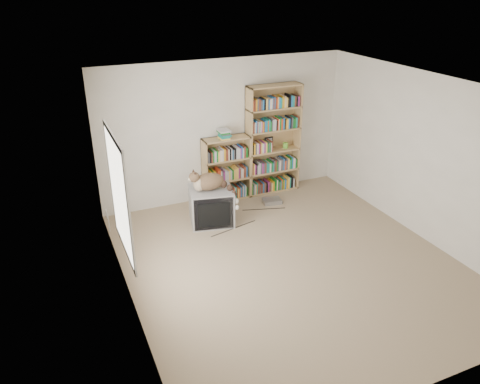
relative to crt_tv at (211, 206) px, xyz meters
name	(u,v)px	position (x,y,z in m)	size (l,w,h in m)	color
floor	(290,262)	(0.60, -1.61, -0.30)	(4.50, 5.00, 0.01)	tan
wall_back	(224,131)	(0.60, 0.89, 0.95)	(4.50, 0.02, 2.50)	white
wall_front	(436,288)	(0.60, -4.11, 0.95)	(4.50, 0.02, 2.50)	white
wall_left	(123,214)	(-1.65, -1.61, 0.95)	(0.02, 5.00, 2.50)	white
wall_right	(426,159)	(2.85, -1.61, 0.95)	(0.02, 5.00, 2.50)	white
ceiling	(299,88)	(0.60, -1.61, 2.20)	(4.50, 5.00, 0.02)	white
window	(119,196)	(-1.64, -1.41, 1.10)	(0.02, 1.22, 1.52)	white
crt_tv	(211,206)	(0.00, 0.00, 0.00)	(0.80, 0.75, 0.60)	#969698
cat	(213,184)	(0.02, -0.05, 0.40)	(0.73, 0.57, 0.60)	#352116
bookcase_tall	(272,143)	(1.50, 0.75, 0.65)	(1.01, 0.30, 2.01)	tan
bookcase_short	(226,171)	(0.57, 0.75, 0.24)	(0.85, 0.30, 1.17)	tan
book_stack	(224,134)	(0.52, 0.71, 0.95)	(0.19, 0.25, 0.16)	red
green_mug	(285,145)	(1.76, 0.73, 0.57)	(0.09, 0.09, 0.10)	#6CC638
framed_print	(269,143)	(1.47, 0.83, 0.63)	(0.16, 0.01, 0.22)	black
dvd_player	(272,201)	(1.25, 0.23, -0.26)	(0.32, 0.23, 0.07)	#A9A8AD
wall_outlet	(106,214)	(-1.64, 0.34, 0.02)	(0.01, 0.08, 0.13)	silver
floor_cables	(247,221)	(0.53, -0.24, -0.29)	(1.20, 0.70, 0.01)	black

